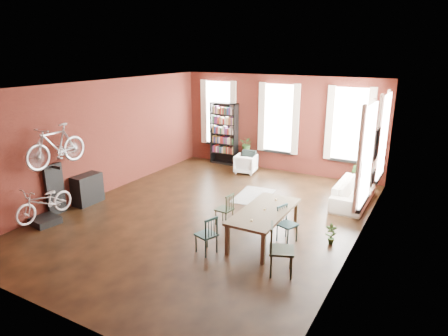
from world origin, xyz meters
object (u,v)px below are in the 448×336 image
Objects in this scene: bookshelf at (224,134)px; white_armchair at (246,163)px; console_table at (87,189)px; bike_trainer at (45,221)px; cream_sofa at (354,189)px; plant_stand at (246,159)px; dining_chair_a at (206,234)px; dining_chair_c at (282,250)px; bicycle_floor at (43,188)px; dining_chair_b at (224,209)px; dining_chair_d at (287,224)px; dining_table at (264,225)px.

bookshelf reaches higher than white_armchair.
bike_trainer is at bearing -84.58° from console_table.
cream_sofa is 3.61× the size of plant_stand.
white_armchair is 6.46m from bike_trainer.
bookshelf is 3.88× the size of bike_trainer.
dining_chair_a is 0.83× the size of dining_chair_c.
bicycle_floor reaches higher than white_armchair.
dining_chair_b is at bearing 29.11° from bike_trainer.
dining_chair_a is 4.70m from cream_sofa.
console_table is (-5.47, -0.53, 0.00)m from dining_chair_d.
bookshelf is at bearing 76.17° from console_table.
dining_table is 2.57× the size of console_table.
dining_chair_c is 7.53m from bookshelf.
dining_chair_b is 0.80× the size of dining_chair_c.
dining_chair_b is 4.18m from white_armchair.
console_table is (-3.87, -0.62, 0.01)m from dining_chair_b.
bicycle_floor is at bearing -106.70° from plant_stand.
dining_chair_a is 6.67m from bookshelf.
dining_chair_c is 5.89m from console_table.
plant_stand is 0.38× the size of bicycle_floor.
dining_chair_d reaches higher than dining_table.
plant_stand is at bearing -73.35° from white_armchair.
dining_table is 1.35m from dining_chair_a.
bookshelf reaches higher than console_table.
bike_trainer is 0.38× the size of bicycle_floor.
bike_trainer is 6.97m from plant_stand.
dining_chair_d is at bearing 20.43° from bicycle_floor.
dining_chair_d is 5.50m from console_table.
white_armchair is at bearing -144.43° from dining_chair_a.
dining_chair_c is at bearing 6.96° from bicycle_floor.
dining_chair_a is at bearing -63.73° from bookshelf.
dining_chair_d is 1.40× the size of bike_trainer.
dining_chair_d is (1.25, 1.27, -0.01)m from dining_chair_a.
bookshelf is at bearing 71.05° from cream_sofa.
bike_trainer is at bearing 129.77° from dining_chair_d.
plant_stand is (-1.70, 4.58, -0.10)m from dining_chair_b.
bike_trainer is (-2.34, -6.02, -0.26)m from white_armchair.
dining_chair_b is 4.28m from bike_trainer.
console_table is (-5.84, 0.76, -0.08)m from dining_chair_c.
cream_sofa is (4.95, -1.70, -0.69)m from bookshelf.
bookshelf is 1.06× the size of cream_sofa.
console_table reaches higher than dining_table.
bookshelf reaches higher than dining_chair_b.
dining_table is 3.56× the size of plant_stand.
dining_chair_c reaches higher than dining_chair_d.
dining_table is 4.93m from white_armchair.
white_armchair is 1.21× the size of bike_trainer.
bike_trainer is (-1.14, -6.66, -1.02)m from bookshelf.
white_armchair is at bearing 120.46° from dining_table.
dining_chair_d reaches higher than white_armchair.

